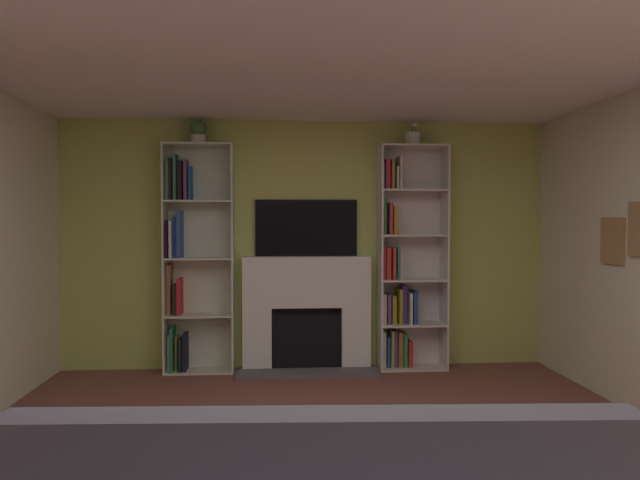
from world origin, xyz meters
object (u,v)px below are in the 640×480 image
object	(u,v)px
fireplace	(307,311)
potted_plant	(198,131)
bookshelf_left	(191,258)
tv	(306,228)
vase_with_flowers	(413,138)
bookshelf_right	(403,268)

from	to	relation	value
fireplace	potted_plant	size ratio (longest dim) A/B	5.85
bookshelf_left	tv	bearing A→B (deg)	3.51
vase_with_flowers	fireplace	bearing A→B (deg)	177.20
bookshelf_left	vase_with_flowers	world-z (taller)	vase_with_flowers
tv	bookshelf_right	world-z (taller)	bookshelf_right
fireplace	bookshelf_left	xyz separation A→B (m)	(-1.15, -0.00, 0.53)
potted_plant	fireplace	bearing A→B (deg)	2.77
bookshelf_left	bookshelf_right	distance (m)	2.14
fireplace	bookshelf_right	size ratio (longest dim) A/B	0.61
tv	bookshelf_left	size ratio (longest dim) A/B	0.46
fireplace	vase_with_flowers	distance (m)	2.05
bookshelf_right	vase_with_flowers	size ratio (longest dim) A/B	9.48
fireplace	vase_with_flowers	world-z (taller)	vase_with_flowers
tv	bookshelf_right	distance (m)	1.07
tv	bookshelf_left	distance (m)	1.20
tv	potted_plant	xyz separation A→B (m)	(-1.07, -0.12, 0.95)
potted_plant	vase_with_flowers	distance (m)	2.14
fireplace	tv	bearing A→B (deg)	90.00
bookshelf_right	potted_plant	world-z (taller)	potted_plant
bookshelf_right	vase_with_flowers	xyz separation A→B (m)	(0.08, -0.03, 1.31)
fireplace	bookshelf_right	distance (m)	1.07
fireplace	bookshelf_left	world-z (taller)	bookshelf_left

